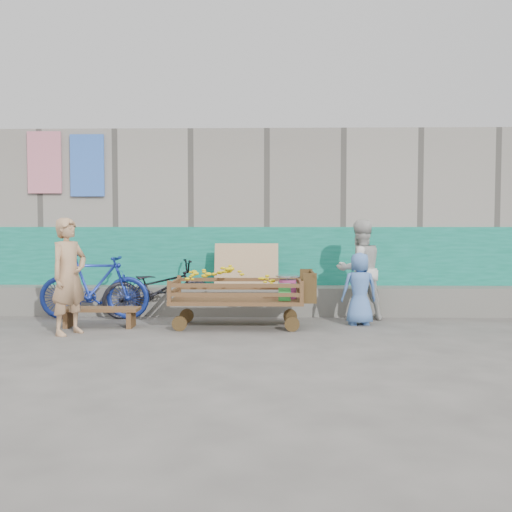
{
  "coord_description": "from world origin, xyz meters",
  "views": [
    {
      "loc": [
        0.65,
        -6.69,
        1.41
      ],
      "look_at": [
        0.47,
        1.2,
        1.0
      ],
      "focal_mm": 40.0,
      "sensor_mm": 36.0,
      "label": 1
    }
  ],
  "objects_px": {
    "child": "(359,289)",
    "bicycle_blue": "(94,286)",
    "woman": "(360,270)",
    "banana_cart": "(235,286)",
    "bicycle_dark": "(159,289)",
    "vendor_man": "(69,276)",
    "bench": "(100,313)"
  },
  "relations": [
    {
      "from": "bench",
      "to": "vendor_man",
      "type": "relative_size",
      "value": 0.72
    },
    {
      "from": "bench",
      "to": "vendor_man",
      "type": "bearing_deg",
      "value": -114.43
    },
    {
      "from": "banana_cart",
      "to": "woman",
      "type": "distance_m",
      "value": 1.97
    },
    {
      "from": "bicycle_blue",
      "to": "woman",
      "type": "bearing_deg",
      "value": -88.86
    },
    {
      "from": "vendor_man",
      "to": "bicycle_dark",
      "type": "relative_size",
      "value": 0.9
    },
    {
      "from": "banana_cart",
      "to": "vendor_man",
      "type": "bearing_deg",
      "value": -164.4
    },
    {
      "from": "banana_cart",
      "to": "bench",
      "type": "relative_size",
      "value": 1.81
    },
    {
      "from": "vendor_man",
      "to": "woman",
      "type": "height_order",
      "value": "vendor_man"
    },
    {
      "from": "child",
      "to": "bicycle_dark",
      "type": "bearing_deg",
      "value": -18.91
    },
    {
      "from": "child",
      "to": "bicycle_blue",
      "type": "relative_size",
      "value": 0.62
    },
    {
      "from": "bench",
      "to": "bicycle_blue",
      "type": "distance_m",
      "value": 0.79
    },
    {
      "from": "vendor_man",
      "to": "bench",
      "type": "bearing_deg",
      "value": 4.04
    },
    {
      "from": "bench",
      "to": "woman",
      "type": "distance_m",
      "value": 3.84
    },
    {
      "from": "child",
      "to": "bicycle_dark",
      "type": "relative_size",
      "value": 0.61
    },
    {
      "from": "woman",
      "to": "bench",
      "type": "bearing_deg",
      "value": -8.92
    },
    {
      "from": "bench",
      "to": "bicycle_dark",
      "type": "xyz_separation_m",
      "value": [
        0.66,
        0.88,
        0.24
      ]
    },
    {
      "from": "banana_cart",
      "to": "bench",
      "type": "bearing_deg",
      "value": -178.01
    },
    {
      "from": "bicycle_dark",
      "to": "bicycle_blue",
      "type": "relative_size",
      "value": 1.01
    },
    {
      "from": "vendor_man",
      "to": "child",
      "type": "bearing_deg",
      "value": -49.97
    },
    {
      "from": "bicycle_blue",
      "to": "bicycle_dark",
      "type": "bearing_deg",
      "value": -77.42
    },
    {
      "from": "bicycle_dark",
      "to": "child",
      "type": "bearing_deg",
      "value": -120.25
    },
    {
      "from": "child",
      "to": "bicycle_blue",
      "type": "xyz_separation_m",
      "value": [
        -3.95,
        0.41,
        -0.01
      ]
    },
    {
      "from": "banana_cart",
      "to": "bicycle_blue",
      "type": "xyz_separation_m",
      "value": [
        -2.17,
        0.61,
        -0.07
      ]
    },
    {
      "from": "vendor_man",
      "to": "bicycle_blue",
      "type": "distance_m",
      "value": 1.23
    },
    {
      "from": "banana_cart",
      "to": "child",
      "type": "height_order",
      "value": "child"
    },
    {
      "from": "woman",
      "to": "bicycle_blue",
      "type": "relative_size",
      "value": 0.9
    },
    {
      "from": "banana_cart",
      "to": "woman",
      "type": "xyz_separation_m",
      "value": [
        1.85,
        0.65,
        0.18
      ]
    },
    {
      "from": "banana_cart",
      "to": "child",
      "type": "relative_size",
      "value": 1.91
    },
    {
      "from": "bicycle_blue",
      "to": "bench",
      "type": "bearing_deg",
      "value": -156.42
    },
    {
      "from": "banana_cart",
      "to": "bicycle_dark",
      "type": "distance_m",
      "value": 1.48
    },
    {
      "from": "woman",
      "to": "child",
      "type": "relative_size",
      "value": 1.45
    },
    {
      "from": "banana_cart",
      "to": "bicycle_dark",
      "type": "bearing_deg",
      "value": 146.55
    }
  ]
}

